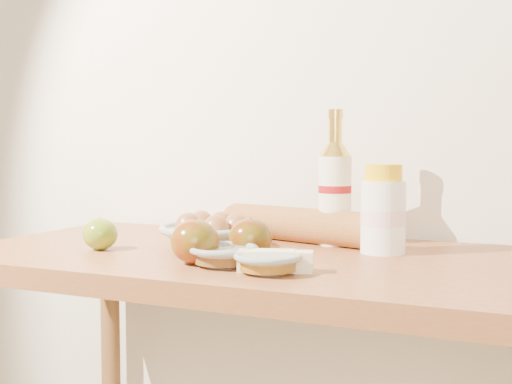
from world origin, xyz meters
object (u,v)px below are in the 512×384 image
egg_bowl (210,233)px  bourbon_bottle (335,190)px  table (262,315)px  cream_bottle (383,212)px  baguette (304,225)px

egg_bowl → bourbon_bottle: bearing=32.1°
table → egg_bowl: egg_bowl is taller
cream_bottle → baguette: 0.20m
bourbon_bottle → cream_bottle: (0.12, -0.07, -0.04)m
table → cream_bottle: cream_bottle is taller
table → egg_bowl: size_ratio=4.86×
table → baguette: (0.03, 0.16, 0.16)m
table → baguette: baguette is taller
table → egg_bowl: bearing=171.6°
cream_bottle → baguette: cream_bottle is taller
baguette → egg_bowl: bearing=-122.8°
table → baguette: 0.23m
bourbon_bottle → baguette: size_ratio=0.63×
baguette → table: bearing=-85.6°
table → bourbon_bottle: 0.30m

